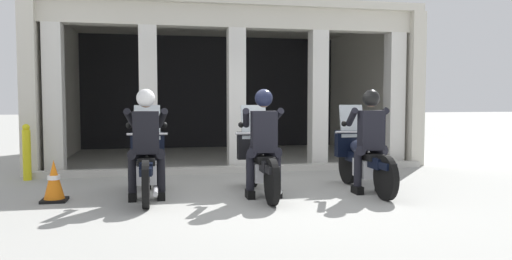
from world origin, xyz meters
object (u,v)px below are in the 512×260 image
motorcycle_left (147,163)px  police_officer_center (263,134)px  traffic_cone_flank (54,181)px  motorcycle_right (362,158)px  bollard_kerbside (27,152)px  police_officer_left (146,135)px  police_officer_right (370,132)px  motorcycle_center (259,161)px

motorcycle_left → police_officer_center: size_ratio=1.29×
motorcycle_left → traffic_cone_flank: (-1.28, -0.13, -0.21)m
motorcycle_right → bollard_kerbside: 5.83m
motorcycle_right → police_officer_center: bearing=-168.5°
police_officer_left → bollard_kerbside: (-2.13, 2.16, -0.44)m
motorcycle_right → traffic_cone_flank: size_ratio=3.46×
motorcycle_left → police_officer_right: police_officer_right is taller
police_officer_center → traffic_cone_flank: 3.03m
motorcycle_left → police_officer_right: 3.39m
police_officer_left → motorcycle_right: (3.33, 0.13, -0.44)m
police_officer_center → police_officer_right: same height
motorcycle_right → police_officer_right: size_ratio=1.29×
police_officer_left → motorcycle_center: size_ratio=0.78×
police_officer_left → police_officer_center: (1.67, -0.16, 0.00)m
motorcycle_left → police_officer_center: 1.78m
motorcycle_left → motorcycle_center: 1.67m
motorcycle_right → bollard_kerbside: (-5.46, 2.03, -0.00)m
motorcycle_center → motorcycle_right: bearing=-9.7°
motorcycle_center → bollard_kerbside: motorcycle_center is taller
police_officer_left → bollard_kerbside: 3.07m
motorcycle_left → bollard_kerbside: motorcycle_left is taller
motorcycle_center → motorcycle_right: (1.67, 0.00, 0.00)m
motorcycle_right → traffic_cone_flank: 4.62m
motorcycle_right → traffic_cone_flank: (-4.61, 0.03, -0.21)m
motorcycle_left → police_officer_center: (1.67, -0.44, 0.44)m
police_officer_left → motorcycle_center: (1.67, 0.12, -0.44)m
police_officer_left → motorcycle_center: police_officer_left is taller
police_officer_right → traffic_cone_flank: size_ratio=2.69×
motorcycle_left → traffic_cone_flank: size_ratio=3.46×
police_officer_left → police_officer_center: size_ratio=1.00×
motorcycle_center → motorcycle_right: 1.67m
traffic_cone_flank → bollard_kerbside: bollard_kerbside is taller
police_officer_center → motorcycle_left: bearing=155.3°
police_officer_left → police_officer_center: 1.67m
motorcycle_center → bollard_kerbside: 4.31m
motorcycle_center → traffic_cone_flank: size_ratio=3.46×
police_officer_left → motorcycle_center: 1.73m
police_officer_right → police_officer_left: bearing=179.0°
traffic_cone_flank → bollard_kerbside: size_ratio=0.59×
motorcycle_right → police_officer_right: 0.52m
police_officer_center → bollard_kerbside: (-3.80, 2.32, -0.44)m
motorcycle_right → motorcycle_center: bearing=-178.1°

